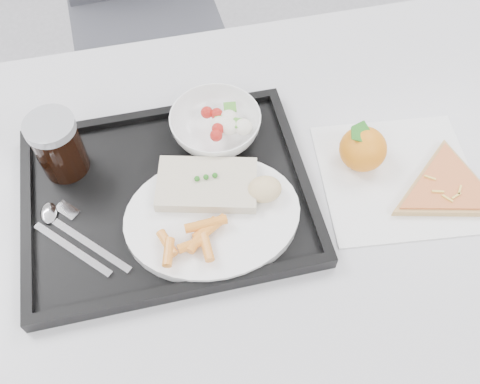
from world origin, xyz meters
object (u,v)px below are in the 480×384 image
salad_bowl (216,125)px  pizza_slice (448,188)px  tray (168,196)px  cola_glass (58,145)px  table (251,213)px  tangerine (363,149)px  dinner_plate (212,217)px

salad_bowl → pizza_slice: bearing=-28.7°
tray → cola_glass: size_ratio=4.17×
table → pizza_slice: 0.33m
tangerine → pizza_slice: size_ratio=0.34×
tray → cola_glass: (-0.15, 0.09, 0.06)m
tangerine → salad_bowl: bearing=156.3°
table → dinner_plate: dinner_plate is taller
dinner_plate → salad_bowl: salad_bowl is taller
dinner_plate → cola_glass: (-0.21, 0.15, 0.05)m
dinner_plate → cola_glass: 0.27m
dinner_plate → table: bearing=31.6°
cola_glass → dinner_plate: bearing=-35.6°
dinner_plate → tangerine: tangerine is taller
dinner_plate → tray: bearing=135.0°
tray → salad_bowl: bearing=46.0°
table → tangerine: 0.22m
salad_bowl → table: bearing=-73.8°
tray → pizza_slice: bearing=-10.9°
tray → dinner_plate: dinner_plate is taller
salad_bowl → pizza_slice: 0.39m
table → cola_glass: cola_glass is taller
pizza_slice → cola_glass: bearing=163.5°
salad_bowl → cola_glass: 0.25m
table → salad_bowl: bearing=106.2°
salad_bowl → cola_glass: cola_glass is taller
pizza_slice → dinner_plate: bearing=176.4°
salad_bowl → tangerine: 0.25m
cola_glass → pizza_slice: cola_glass is taller
tray → dinner_plate: 0.09m
table → tangerine: bearing=6.1°
tray → salad_bowl: salad_bowl is taller
cola_glass → pizza_slice: bearing=-16.5°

